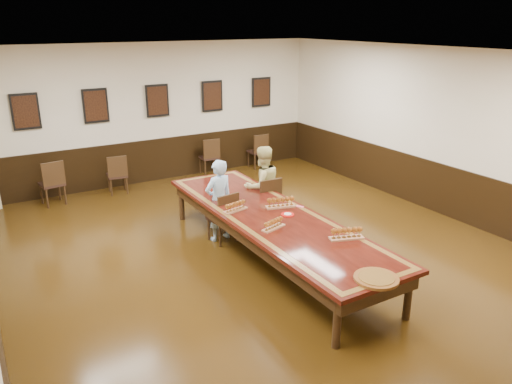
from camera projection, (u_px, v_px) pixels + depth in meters
floor at (272, 260)px, 8.06m from camera, size 8.00×10.00×0.02m
ceiling at (274, 54)px, 7.01m from camera, size 8.00×10.00×0.02m
wall_back at (157, 113)px, 11.60m from camera, size 8.00×0.02×3.20m
wall_right at (451, 134)px, 9.47m from camera, size 0.02×10.00×3.20m
chair_man at (222, 217)px, 8.58m from camera, size 0.48×0.51×0.91m
chair_woman at (265, 202)px, 9.21m from camera, size 0.45×0.50×0.96m
spare_chair_a at (52, 182)px, 10.32m from camera, size 0.51×0.54×0.95m
spare_chair_b at (117, 174)px, 10.99m from camera, size 0.47×0.50×0.89m
spare_chair_c at (209, 156)px, 12.37m from camera, size 0.46×0.50×0.92m
spare_chair_d at (257, 150)px, 12.92m from camera, size 0.43×0.47×0.90m
person_man at (219, 200)px, 8.57m from camera, size 0.57×0.41×1.45m
person_woman at (262, 186)px, 9.21m from camera, size 0.75×0.59×1.51m
pink_phone at (299, 207)px, 8.19m from camera, size 0.12×0.15×0.01m
wainscoting at (272, 231)px, 7.90m from camera, size 8.00×10.00×1.00m
conference_table at (272, 224)px, 7.86m from camera, size 1.40×5.00×0.76m
posters at (157, 101)px, 11.45m from camera, size 6.14×0.04×0.74m
flight_a at (235, 207)px, 7.99m from camera, size 0.45×0.22×0.16m
flight_b at (281, 203)px, 8.14m from camera, size 0.51×0.27×0.18m
flight_c at (274, 224)px, 7.32m from camera, size 0.43×0.24×0.15m
flight_d at (347, 234)px, 6.96m from camera, size 0.51×0.30×0.18m
red_plate_grp at (288, 215)px, 7.84m from camera, size 0.21×0.21×0.03m
carved_platter at (376, 278)px, 5.89m from camera, size 0.68×0.68×0.04m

